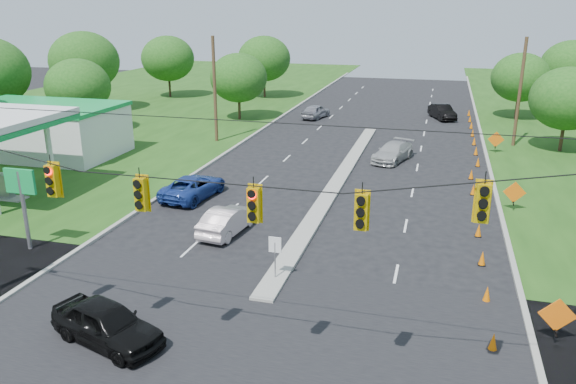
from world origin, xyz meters
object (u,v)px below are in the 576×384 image
(white_sedan, at_px, (228,220))
(blue_pickup, at_px, (193,187))
(black_sedan, at_px, (107,324))
(gas_station, at_px, (30,128))

(white_sedan, relative_size, blue_pickup, 0.84)
(black_sedan, height_order, blue_pickup, black_sedan)
(gas_station, bearing_deg, black_sedan, -46.45)
(white_sedan, xyz_separation_m, blue_pickup, (-4.14, 4.82, 0.00))
(gas_station, relative_size, white_sedan, 4.59)
(gas_station, relative_size, black_sedan, 4.41)
(black_sedan, bearing_deg, gas_station, 61.26)
(gas_station, relative_size, blue_pickup, 3.87)
(gas_station, distance_m, black_sedan, 28.06)
(black_sedan, bearing_deg, white_sedan, 15.54)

